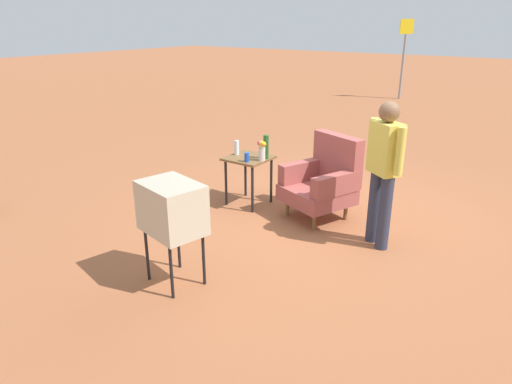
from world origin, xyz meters
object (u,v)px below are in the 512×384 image
at_px(tv_on_stand, 172,208).
at_px(soda_can_blue, 247,157).
at_px(armchair, 324,180).
at_px(side_table, 249,164).
at_px(bottle_short_clear, 237,148).
at_px(flower_vase, 262,150).
at_px(bottle_wine_green, 266,147).
at_px(road_sign, 404,55).
at_px(person_standing, 384,166).

xyz_separation_m(tv_on_stand, soda_can_blue, (-0.53, 1.88, -0.04)).
relative_size(armchair, side_table, 1.56).
height_order(bottle_short_clear, flower_vase, flower_vase).
bearing_deg(soda_can_blue, tv_on_stand, -74.34).
distance_m(side_table, soda_can_blue, 0.27).
xyz_separation_m(soda_can_blue, bottle_wine_green, (0.12, 0.27, 0.10)).
distance_m(road_sign, bottle_wine_green, 10.24).
relative_size(person_standing, soda_can_blue, 13.44).
bearing_deg(flower_vase, bottle_short_clear, 176.43).
bearing_deg(road_sign, bottle_wine_green, -80.90).
height_order(side_table, road_sign, road_sign).
bearing_deg(tv_on_stand, road_sign, 99.38).
bearing_deg(armchair, bottle_short_clear, -170.25).
distance_m(side_table, bottle_short_clear, 0.29).
relative_size(soda_can_blue, bottle_wine_green, 0.38).
relative_size(tv_on_stand, person_standing, 0.63).
distance_m(tv_on_stand, person_standing, 2.32).
bearing_deg(flower_vase, bottle_wine_green, 93.71).
xyz_separation_m(person_standing, bottle_wine_green, (-1.70, 0.23, -0.10)).
relative_size(armchair, tv_on_stand, 1.03).
xyz_separation_m(side_table, flower_vase, (0.24, -0.03, 0.25)).
bearing_deg(bottle_wine_green, person_standing, -7.83).
bearing_deg(tv_on_stand, bottle_short_clear, 112.10).
distance_m(armchair, tv_on_stand, 2.33).
bearing_deg(flower_vase, soda_can_blue, -129.12).
relative_size(person_standing, bottle_wine_green, 5.12).
bearing_deg(armchair, road_sign, 103.67).
height_order(soda_can_blue, flower_vase, flower_vase).
bearing_deg(side_table, tv_on_stand, -72.90).
bearing_deg(soda_can_blue, flower_vase, 50.88).
height_order(side_table, tv_on_stand, tv_on_stand).
bearing_deg(armchair, soda_can_blue, -156.75).
distance_m(person_standing, road_sign, 10.86).
relative_size(person_standing, flower_vase, 6.19).
relative_size(soda_can_blue, bottle_short_clear, 0.61).
bearing_deg(soda_can_blue, road_sign, 98.21).
bearing_deg(soda_can_blue, bottle_wine_green, 65.38).
height_order(side_table, bottle_wine_green, bottle_wine_green).
bearing_deg(side_table, soda_can_blue, -59.81).
distance_m(bottle_wine_green, flower_vase, 0.11).
bearing_deg(side_table, bottle_wine_green, 18.82).
relative_size(side_table, tv_on_stand, 0.66).
height_order(person_standing, soda_can_blue, person_standing).
relative_size(bottle_wine_green, flower_vase, 1.21).
height_order(soda_can_blue, bottle_short_clear, bottle_short_clear).
bearing_deg(road_sign, person_standing, -72.19).
bearing_deg(flower_vase, armchair, 16.75).
relative_size(armchair, soda_can_blue, 8.69).
xyz_separation_m(road_sign, bottle_wine_green, (1.62, -10.10, -0.54)).
distance_m(armchair, flower_vase, 0.90).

